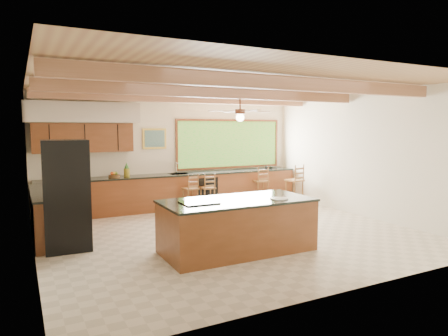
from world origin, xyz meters
TOP-DOWN VIEW (x-y plane):
  - ground at (0.00, 0.00)m, footprint 7.20×7.20m
  - room_shell at (-0.17, 0.65)m, footprint 7.27×6.54m
  - counter_run at (-0.82, 2.52)m, footprint 7.12×3.10m
  - island at (-0.45, -1.09)m, footprint 2.61×1.24m
  - refrigerator at (-3.05, 0.40)m, footprint 0.78×0.76m
  - bar_stool_a at (0.10, 2.31)m, footprint 0.39×0.39m
  - bar_stool_b at (0.58, 2.28)m, footprint 0.36×0.36m
  - bar_stool_c at (3.02, 1.80)m, footprint 0.46×0.46m
  - bar_stool_d at (2.29, 2.39)m, footprint 0.42×0.42m

SIDE VIEW (x-z plane):
  - ground at x=0.00m, z-range 0.00..0.00m
  - island at x=-0.45m, z-range -0.01..0.92m
  - counter_run at x=-0.82m, z-range -0.17..1.10m
  - bar_stool_b at x=0.58m, z-range 0.09..1.05m
  - bar_stool_a at x=0.10m, z-range 0.09..1.06m
  - bar_stool_d at x=2.29m, z-range 0.10..1.15m
  - bar_stool_c at x=3.02m, z-range 0.10..1.23m
  - refrigerator at x=-3.05m, z-range 0.00..1.93m
  - room_shell at x=-0.17m, z-range 0.70..3.72m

